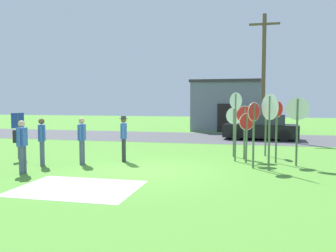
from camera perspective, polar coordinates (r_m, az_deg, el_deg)
name	(u,v)px	position (r m, az deg, el deg)	size (l,w,h in m)	color
ground_plane	(143,171)	(11.63, -4.17, -7.33)	(80.00, 80.00, 0.00)	#518E33
street_asphalt	(193,137)	(22.21, 4.13, -1.84)	(60.00, 6.40, 0.01)	#4C4C51
concrete_path	(77,188)	(9.69, -14.54, -9.76)	(3.20, 2.40, 0.01)	#ADAAA3
building_background	(227,105)	(28.41, 9.58, 3.35)	(5.36, 5.18, 3.89)	slate
utility_pole	(264,74)	(22.17, 15.29, 8.17)	(1.80, 0.24, 7.50)	brown
parked_car_on_street	(261,128)	(21.62, 14.95, -0.31)	(4.40, 2.21, 1.51)	black
stop_sign_rear_right	(297,119)	(13.08, 20.30, 1.10)	(0.80, 0.10, 2.43)	#51664C
stop_sign_nearest	(266,123)	(15.15, 15.62, 0.44)	(0.08, 0.61, 2.07)	#51664C
stop_sign_rear_left	(254,124)	(12.22, 13.79, 0.27)	(0.41, 0.52, 2.26)	#51664C
stop_sign_far_back	(247,130)	(13.25, 12.69, -0.58)	(0.56, 0.35, 1.86)	#51664C
stop_sign_low_front	(234,123)	(14.62, 10.68, 0.40)	(0.66, 0.24, 2.04)	#51664C
stop_sign_center_cluster	(245,123)	(14.10, 12.37, 0.47)	(0.67, 0.24, 2.11)	#51664C
stop_sign_leaning_left	(277,122)	(13.51, 17.26, 0.69)	(0.47, 0.43, 2.32)	#51664C
stop_sign_tallest	(236,116)	(13.50, 10.95, 1.62)	(0.47, 0.44, 2.62)	#51664C
stop_sign_leaning_right	(270,118)	(11.93, 16.21, 1.31)	(0.50, 0.70, 2.53)	#51664C
person_holding_notes	(124,136)	(13.38, -7.22, -1.58)	(0.31, 0.55, 1.74)	#2D2D33
person_in_teal	(82,138)	(13.06, -13.84, -1.96)	(0.30, 0.56, 1.69)	#4C5670
person_near_signs	(21,143)	(12.00, -22.75, -2.53)	(0.41, 0.56, 1.69)	#4C5670
person_with_sunhat	(42,139)	(13.21, -19.84, -2.01)	(0.36, 0.52, 1.69)	#4C5670
info_panel_leftmost	(18,127)	(15.17, -23.25, -0.17)	(0.17, 0.59, 1.82)	#4C4C51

